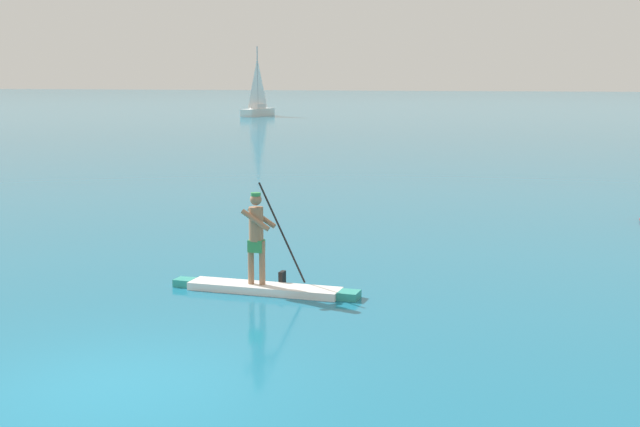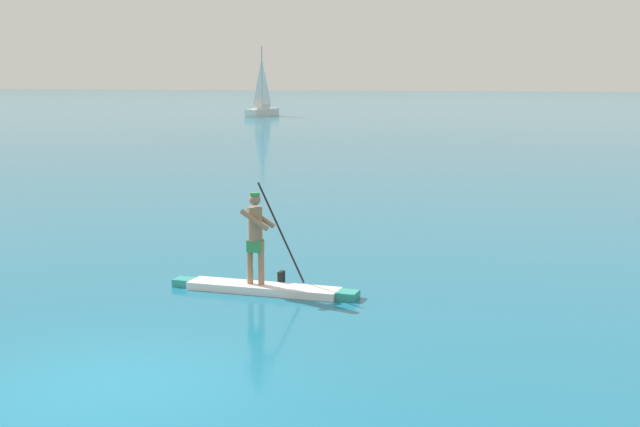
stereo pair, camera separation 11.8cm
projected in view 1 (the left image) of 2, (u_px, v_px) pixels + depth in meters
ground at (113, 386)px, 10.92m from camera, size 440.00×440.00×0.00m
paddleboarder_mid_center at (263, 273)px, 15.63m from camera, size 3.53×0.81×1.95m
sailboat_left_horizon at (258, 107)px, 84.28m from camera, size 1.94×4.93×6.69m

